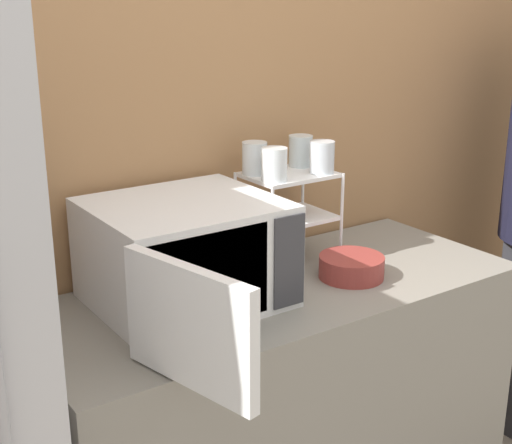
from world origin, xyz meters
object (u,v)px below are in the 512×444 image
object	(u,v)px
glass_front_left	(274,164)
glass_back_left	(255,158)
glass_back_right	(301,151)
bowl	(351,267)
dish_rack	(289,198)
glass_front_right	(322,157)
microwave	(185,255)

from	to	relation	value
glass_front_left	glass_back_left	bearing A→B (deg)	89.78
glass_back_right	bowl	size ratio (longest dim) A/B	0.50
glass_back_left	glass_back_right	bearing A→B (deg)	1.47
glass_back_right	glass_back_left	bearing A→B (deg)	-178.53
dish_rack	glass_front_right	world-z (taller)	glass_front_right
microwave	glass_back_left	size ratio (longest dim) A/B	8.20
microwave	glass_front_right	distance (m)	0.56
microwave	glass_front_right	bearing A→B (deg)	6.84
glass_front_left	bowl	world-z (taller)	glass_front_left
microwave	dish_rack	size ratio (longest dim) A/B	2.82
dish_rack	bowl	distance (m)	0.29
glass_back_left	dish_rack	bearing A→B (deg)	-28.34
microwave	dish_rack	world-z (taller)	dish_rack
dish_rack	glass_front_left	bearing A→B (deg)	-151.00
glass_back_left	bowl	xyz separation A→B (m)	(0.16, -0.28, -0.30)
dish_rack	glass_back_right	bearing A→B (deg)	32.47
glass_front_left	glass_back_right	size ratio (longest dim) A/B	1.00
glass_front_right	dish_rack	bearing A→B (deg)	147.06
glass_front_left	glass_front_right	distance (m)	0.18
glass_front_right	glass_back_left	xyz separation A→B (m)	(-0.18, 0.11, 0.00)
glass_front_right	glass_front_left	bearing A→B (deg)	179.27
dish_rack	glass_front_right	bearing A→B (deg)	-32.94
glass_front_right	bowl	bearing A→B (deg)	-95.12
glass_front_right	microwave	bearing A→B (deg)	-173.16
microwave	glass_back_right	distance (m)	0.58
glass_back_right	bowl	world-z (taller)	glass_back_right
dish_rack	glass_front_right	size ratio (longest dim) A/B	2.91
glass_back_right	glass_front_right	bearing A→B (deg)	-91.41
glass_back_left	bowl	size ratio (longest dim) A/B	0.50
glass_front_left	bowl	size ratio (longest dim) A/B	0.50
dish_rack	glass_front_right	xyz separation A→B (m)	(0.08, -0.05, 0.13)
glass_front_left	glass_back_right	world-z (taller)	same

